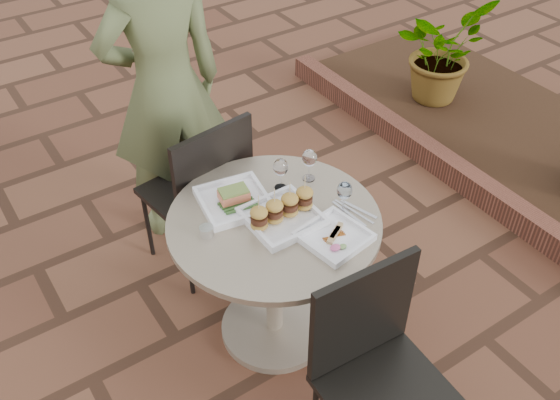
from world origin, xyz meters
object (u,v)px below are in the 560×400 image
chair_near (376,361)px  plate_sliders (282,212)px  diner (165,89)px  plate_salmon (234,200)px  plate_tuna (334,236)px  cafe_table (274,260)px  chair_far (203,186)px

chair_near → plate_sliders: size_ratio=3.10×
diner → plate_salmon: size_ratio=5.39×
plate_tuna → plate_salmon: bearing=118.5°
diner → plate_tuna: 1.23m
chair_near → plate_tuna: size_ratio=3.32×
chair_near → plate_salmon: bearing=98.6°
plate_sliders → cafe_table: bearing=134.0°
cafe_table → plate_sliders: plate_sliders is taller
plate_tuna → cafe_table: bearing=120.0°
chair_near → plate_tuna: 0.51m
chair_near → plate_salmon: 0.89m
plate_salmon → plate_tuna: (0.22, -0.41, -0.01)m
diner → plate_sliders: (0.03, -1.01, -0.10)m
cafe_table → plate_sliders: (0.02, -0.02, 0.29)m
plate_sliders → plate_tuna: (0.11, -0.21, -0.03)m
chair_far → diner: diner is taller
cafe_table → chair_near: size_ratio=0.97×
plate_tuna → diner: bearing=96.8°
chair_near → cafe_table: bearing=92.7°
chair_far → diner: (0.04, 0.42, 0.33)m
diner → plate_sliders: 1.01m
cafe_table → diner: size_ratio=0.51×
cafe_table → plate_sliders: 0.29m
cafe_table → diner: (-0.01, 0.98, 0.39)m
plate_salmon → plate_tuna: 0.47m
plate_salmon → plate_sliders: size_ratio=1.09×
chair_near → plate_sliders: chair_near is taller
cafe_table → chair_far: (-0.05, 0.56, 0.07)m
chair_near → diner: (-0.01, 1.67, 0.33)m
chair_near → diner: size_ratio=0.53×
cafe_table → plate_sliders: bearing=-46.0°
chair_far → plate_salmon: (-0.04, -0.38, 0.20)m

